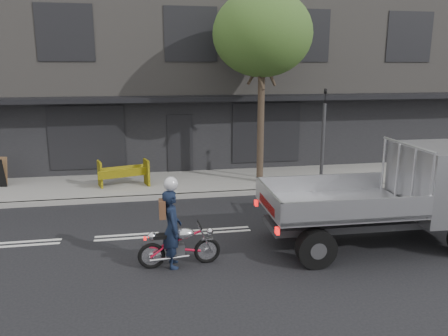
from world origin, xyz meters
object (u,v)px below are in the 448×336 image
rider (172,229)px  traffic_light_pole (323,143)px  street_tree (262,34)px  flatbed_ute (425,186)px  construction_barrier (123,174)px  motorcycle (180,245)px

rider → traffic_light_pole: bearing=-49.6°
street_tree → flatbed_ute: bearing=-66.2°
construction_barrier → traffic_light_pole: bearing=-7.0°
flatbed_ute → construction_barrier: bearing=143.2°
construction_barrier → motorcycle: bearing=-76.7°
street_tree → motorcycle: 8.45m
traffic_light_pole → motorcycle: size_ratio=1.94×
motorcycle → construction_barrier: 6.22m
motorcycle → construction_barrier: size_ratio=1.06×
rider → flatbed_ute: bearing=-90.1°
traffic_light_pole → motorcycle: 7.59m
motorcycle → rider: 0.41m
flatbed_ute → construction_barrier: 9.41m
traffic_light_pole → construction_barrier: size_ratio=2.05×
street_tree → motorcycle: (-3.40, -6.06, -4.80)m
traffic_light_pole → flatbed_ute: 4.97m
traffic_light_pole → construction_barrier: (-6.83, 0.84, -1.02)m
traffic_light_pole → rider: (-5.55, -5.21, -0.80)m
rider → flatbed_ute: size_ratio=0.32×
construction_barrier → rider: bearing=-78.0°
traffic_light_pole → motorcycle: bearing=-136.0°
traffic_light_pole → flatbed_ute: size_ratio=0.65×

